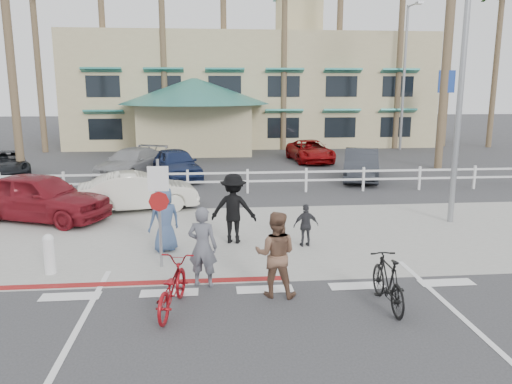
{
  "coord_description": "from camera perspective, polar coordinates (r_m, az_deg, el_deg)",
  "views": [
    {
      "loc": [
        -1.11,
        -9.24,
        4.19
      ],
      "look_at": [
        0.09,
        3.58,
        1.5
      ],
      "focal_mm": 35.0,
      "sensor_mm": 36.0,
      "label": 1
    }
  ],
  "objects": [
    {
      "name": "streetlight_0",
      "position": [
        16.59,
        22.46,
        12.0
      ],
      "size": [
        0.6,
        2.0,
        9.0
      ],
      "primitive_type": null,
      "color": "gray",
      "rests_on": "ground"
    },
    {
      "name": "sign_post",
      "position": [
        11.82,
        -10.99,
        -1.82
      ],
      "size": [
        0.5,
        0.1,
        2.9
      ],
      "primitive_type": null,
      "color": "gray",
      "rests_on": "ground"
    },
    {
      "name": "cross_street",
      "position": [
        18.26,
        -1.73,
        -1.46
      ],
      "size": [
        40.0,
        5.0,
        0.01
      ],
      "primitive_type": "cube",
      "color": "#333335",
      "rests_on": "ground"
    },
    {
      "name": "lot_car_2",
      "position": [
        23.68,
        -9.1,
        3.21
      ],
      "size": [
        2.91,
        4.52,
        1.43
      ],
      "primitive_type": "imported",
      "rotation": [
        0.0,
        0.0,
        0.31
      ],
      "color": "#162246",
      "rests_on": "ground"
    },
    {
      "name": "lot_car_5",
      "position": [
        29.09,
        6.22,
        4.67
      ],
      "size": [
        2.36,
        4.59,
        1.24
      ],
      "primitive_type": "imported",
      "rotation": [
        0.0,
        0.0,
        0.07
      ],
      "color": "#7C0507",
      "rests_on": "ground"
    },
    {
      "name": "rider_red",
      "position": [
        10.73,
        -6.12,
        -6.25
      ],
      "size": [
        0.73,
        0.59,
        1.75
      ],
      "primitive_type": "imported",
      "rotation": [
        0.0,
        0.0,
        2.85
      ],
      "color": "#555760",
      "rests_on": "ground"
    },
    {
      "name": "palm_5",
      "position": [
        34.7,
        3.23,
        15.59
      ],
      "size": [
        4.0,
        4.0,
        13.0
      ],
      "primitive_type": null,
      "color": "#1F4018",
      "rests_on": "ground"
    },
    {
      "name": "building",
      "position": [
        40.39,
        -0.98,
        13.86
      ],
      "size": [
        28.0,
        16.0,
        11.3
      ],
      "primitive_type": null,
      "color": "#C2B485",
      "rests_on": "ground"
    },
    {
      "name": "pedestrian_a",
      "position": [
        13.63,
        -2.59,
        -1.9
      ],
      "size": [
        1.36,
        0.95,
        1.93
      ],
      "primitive_type": "imported",
      "rotation": [
        0.0,
        0.0,
        2.94
      ],
      "color": "black",
      "rests_on": "ground"
    },
    {
      "name": "pedestrian_child",
      "position": [
        13.44,
        5.73,
        -3.83
      ],
      "size": [
        0.7,
        0.34,
        1.17
      ],
      "primitive_type": "imported",
      "rotation": [
        0.0,
        0.0,
        3.22
      ],
      "color": "#2D2D31",
      "rests_on": "ground"
    },
    {
      "name": "streetlight_1",
      "position": [
        35.74,
        16.54,
        12.22
      ],
      "size": [
        0.6,
        2.0,
        9.5
      ],
      "primitive_type": null,
      "color": "gray",
      "rests_on": "ground"
    },
    {
      "name": "palm_11",
      "position": [
        28.14,
        21.1,
        16.77
      ],
      "size": [
        4.0,
        4.0,
        14.0
      ],
      "primitive_type": null,
      "color": "#1F4018",
      "rests_on": "ground"
    },
    {
      "name": "palm_4",
      "position": [
        35.41,
        -3.71,
        17.13
      ],
      "size": [
        4.0,
        4.0,
        15.0
      ],
      "primitive_type": null,
      "color": "#1F4018",
      "rests_on": "ground"
    },
    {
      "name": "bollard_0",
      "position": [
        12.4,
        -22.55,
        -6.57
      ],
      "size": [
        0.26,
        0.26,
        0.95
      ],
      "primitive_type": null,
      "color": "silver",
      "rests_on": "ground"
    },
    {
      "name": "lot_car_1",
      "position": [
        24.7,
        -14.07,
        3.26
      ],
      "size": [
        3.54,
        5.02,
        1.35
      ],
      "primitive_type": "imported",
      "rotation": [
        0.0,
        0.0,
        -0.4
      ],
      "color": "gray",
      "rests_on": "ground"
    },
    {
      "name": "palm_1",
      "position": [
        36.0,
        -23.76,
        14.51
      ],
      "size": [
        4.0,
        4.0,
        13.0
      ],
      "primitive_type": null,
      "color": "#1F4018",
      "rests_on": "ground"
    },
    {
      "name": "bike_black",
      "position": [
        10.12,
        14.85,
        -9.85
      ],
      "size": [
        0.5,
        1.75,
        1.05
      ],
      "primitive_type": "imported",
      "rotation": [
        0.0,
        0.0,
        3.14
      ],
      "color": "black",
      "rests_on": "ground"
    },
    {
      "name": "palm_6",
      "position": [
        36.65,
        9.55,
        18.39
      ],
      "size": [
        4.0,
        4.0,
        17.0
      ],
      "primitive_type": null,
      "color": "#1F4018",
      "rests_on": "ground"
    },
    {
      "name": "palm_10",
      "position": [
        25.88,
        -26.35,
        14.62
      ],
      "size": [
        4.0,
        4.0,
        12.0
      ],
      "primitive_type": null,
      "color": "#1F4018",
      "rests_on": "ground"
    },
    {
      "name": "info_sign",
      "position": [
        34.73,
        20.68,
        8.75
      ],
      "size": [
        1.2,
        0.16,
        5.6
      ],
      "primitive_type": null,
      "color": "navy",
      "rests_on": "ground"
    },
    {
      "name": "pedestrian_b",
      "position": [
        13.15,
        -10.42,
        -3.07
      ],
      "size": [
        1.0,
        0.88,
        1.71
      ],
      "primitive_type": "imported",
      "rotation": [
        0.0,
        0.0,
        3.64
      ],
      "color": "#395077",
      "rests_on": "ground"
    },
    {
      "name": "car_white_sedan",
      "position": [
        17.8,
        -13.26,
        0.05
      ],
      "size": [
        4.24,
        2.22,
        1.33
      ],
      "primitive_type": "imported",
      "rotation": [
        0.0,
        0.0,
        1.78
      ],
      "color": "beige",
      "rests_on": "ground"
    },
    {
      "name": "lot_car_3",
      "position": [
        23.65,
        11.93,
        3.08
      ],
      "size": [
        2.7,
        4.57,
        1.42
      ],
      "primitive_type": "imported",
      "rotation": [
        0.0,
        0.0,
        -0.29
      ],
      "color": "#2A2D33",
      "rests_on": "ground"
    },
    {
      "name": "bike_path",
      "position": [
        8.44,
        3.08,
        -17.95
      ],
      "size": [
        12.0,
        16.0,
        0.01
      ],
      "primitive_type": "cube",
      "color": "#333335",
      "rests_on": "ground"
    },
    {
      "name": "palm_8",
      "position": [
        39.32,
        21.3,
        15.85
      ],
      "size": [
        4.0,
        4.0,
        15.0
      ],
      "primitive_type": null,
      "color": "#1F4018",
      "rests_on": "ground"
    },
    {
      "name": "rail_fence",
      "position": [
        20.15,
        -0.69,
        1.24
      ],
      "size": [
        29.4,
        0.16,
        1.0
      ],
      "primitive_type": null,
      "color": "silver",
      "rests_on": "ground"
    },
    {
      "name": "parking_lot",
      "position": [
        27.58,
        -3.0,
        3.05
      ],
      "size": [
        50.0,
        16.0,
        0.01
      ],
      "primitive_type": "cube",
      "color": "#333335",
      "rests_on": "ground"
    },
    {
      "name": "bike_red",
      "position": [
        9.77,
        -9.61,
        -10.64
      ],
      "size": [
        0.99,
        1.94,
        0.97
      ],
      "primitive_type": "imported",
      "rotation": [
        0.0,
        0.0,
        2.95
      ],
      "color": "maroon",
      "rests_on": "ground"
    },
    {
      "name": "curb_red",
      "position": [
        11.4,
        -14.74,
        -10.11
      ],
      "size": [
        7.0,
        0.25,
        0.02
      ],
      "primitive_type": "cube",
      "color": "maroon",
      "rests_on": "ground"
    },
    {
      "name": "rider_black",
      "position": [
        10.19,
        2.26,
        -7.11
      ],
      "size": [
        1.0,
        0.86,
        1.78
      ],
      "primitive_type": "imported",
      "rotation": [
        0.0,
        0.0,
        2.89
      ],
      "color": "brown",
      "rests_on": "ground"
    },
    {
      "name": "palm_9",
      "position": [
        39.78,
        25.83,
        13.98
      ],
      "size": [
        4.0,
        4.0,
        13.0
      ],
      "primitive_type": null,
      "color": "#1F4018",
      "rests_on": "ground"
    },
    {
      "name": "lot_car_0",
      "position": [
        26.85,
        -26.79,
        2.86
      ],
      "size": [
        3.64,
        4.84,
        1.22
      ],
      "primitive_type": "imported",
      "rotation": [
        0.0,
        0.0,
        0.42
      ],
      "color": "black",
      "rests_on": "ground"
    },
    {
      "name": "sidewalk_plaza",
      "position": [
        14.41,
        -0.71,
        -5.08
      ],
      "size": [
        22.0,
        7.0,
        0.01
      ],
      "primitive_type": "cube",
      "color": "gray",
      "rests_on": "ground"
    },
    {
      "name": "palm_3",
      "position": [
        34.48,
        -10.59,
        16.27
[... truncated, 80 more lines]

